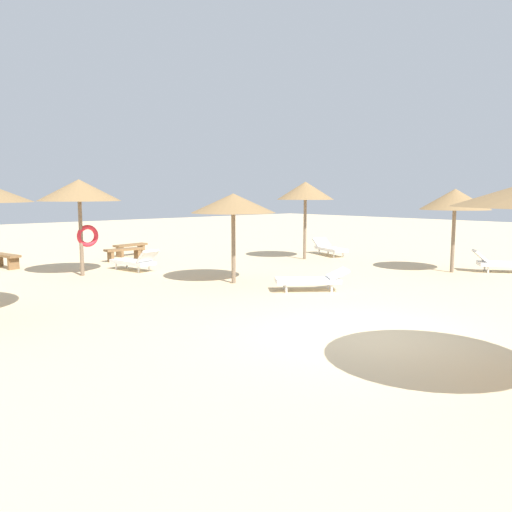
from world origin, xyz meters
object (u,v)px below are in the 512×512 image
Objects in this scene: parasol_0 at (305,191)px; bench_1 at (5,258)px; parasol_4 at (79,191)px; bench_2 at (131,247)px; parasol_1 at (455,200)px; lounger_5 at (313,279)px; parasol_5 at (233,204)px; lounger_4 at (135,261)px; lounger_0 at (329,248)px; bench_0 at (124,252)px; lounger_1 at (502,263)px.

parasol_0 is 11.14m from bench_1.
bench_2 is at bearing 44.30° from parasol_4.
parasol_1 is 1.44× the size of lounger_5.
parasol_5 is 1.67× the size of bench_1.
parasol_5 reaches higher than lounger_4.
parasol_4 is 1.55× the size of lounger_4.
bench_1 is at bearing 154.78° from lounger_0.
bench_1 is at bearing 164.16° from bench_0.
lounger_5 is (-4.81, -4.61, -2.36)m from parasol_0.
lounger_4 is 2.65m from bench_0.
bench_2 is (1.02, 1.35, 0.00)m from bench_0.
lounger_4 is 6.63m from lounger_5.
lounger_0 is at bearing 36.20° from lounger_5.
lounger_0 is 6.84m from lounger_1.
lounger_1 reaches higher than bench_1.
bench_2 is at bearing 116.23° from parasol_1.
bench_0 is (0.95, 2.47, 0.02)m from lounger_4.
parasol_5 is (2.63, -4.27, -0.35)m from parasol_4.
bench_0 and bench_2 have the same top height.
parasol_0 is at bearing -51.41° from bench_2.
lounger_0 is 12.34m from bench_1.
lounger_5 is 8.92m from bench_0.
lounger_1 is at bearing -45.97° from bench_1.
parasol_1 is at bearing -46.27° from bench_1.
lounger_0 is (0.67, 5.71, -2.07)m from parasol_1.
parasol_5 is (-5.59, -2.27, -0.37)m from parasol_0.
bench_1 is at bearing 133.73° from parasol_1.
lounger_5 is at bearing 170.73° from parasol_1.
parasol_5 is at bearing 153.50° from parasol_1.
lounger_0 is 8.32m from lounger_4.
lounger_1 is 14.01m from bench_2.
parasol_4 is at bearing 140.68° from parasol_1.
parasol_1 is 7.39m from parasol_5.
parasol_1 is 1.36× the size of lounger_0.
bench_2 is at bearing 82.13° from parasol_5.
lounger_0 is 1.06× the size of lounger_1.
bench_2 is (4.97, 0.23, 0.00)m from bench_1.
parasol_5 is at bearing 108.32° from lounger_5.
parasol_4 is at bearing 169.39° from lounger_0.
parasol_0 is 1.11× the size of parasol_1.
parasol_5 is at bearing -90.59° from bench_0.
parasol_1 reaches higher than bench_2.
bench_2 is (0.32, 10.24, 0.04)m from lounger_5.
bench_1 is (-4.66, 10.01, 0.04)m from lounger_5.
lounger_4 is (1.75, -0.19, -2.32)m from parasol_4.
parasol_5 is 1.29× the size of lounger_0.
parasol_1 is at bearing -56.40° from bench_0.
bench_1 is (-11.16, 5.26, 0.03)m from lounger_0.
parasol_0 is 1.59× the size of lounger_5.
parasol_0 is at bearing 43.81° from lounger_5.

